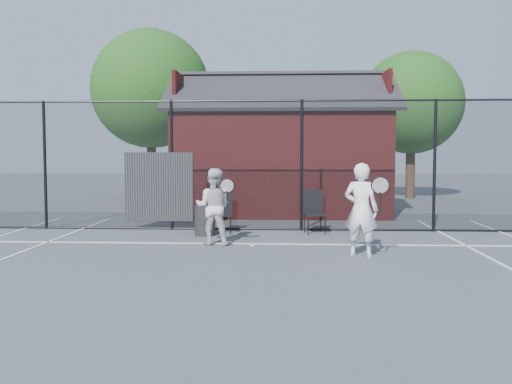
{
  "coord_description": "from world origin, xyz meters",
  "views": [
    {
      "loc": [
        0.65,
        -8.07,
        1.8
      ],
      "look_at": [
        0.12,
        1.95,
        1.1
      ],
      "focal_mm": 40.0,
      "sensor_mm": 36.0,
      "label": 1
    }
  ],
  "objects_px": {
    "chair_left": "(222,213)",
    "waste_bin": "(205,221)",
    "chair_right": "(315,212)",
    "clubhouse": "(281,159)",
    "player_back": "(214,207)",
    "player_front": "(361,210)"
  },
  "relations": [
    {
      "from": "chair_left",
      "to": "waste_bin",
      "type": "xyz_separation_m",
      "value": [
        -0.34,
        -0.37,
        -0.14
      ]
    },
    {
      "from": "chair_left",
      "to": "chair_right",
      "type": "height_order",
      "value": "chair_right"
    },
    {
      "from": "clubhouse",
      "to": "chair_left",
      "type": "relative_size",
      "value": 7.09
    },
    {
      "from": "clubhouse",
      "to": "chair_left",
      "type": "bearing_deg",
      "value": -105.65
    },
    {
      "from": "player_back",
      "to": "chair_right",
      "type": "relative_size",
      "value": 1.57
    },
    {
      "from": "player_front",
      "to": "player_back",
      "type": "distance_m",
      "value": 2.94
    },
    {
      "from": "chair_right",
      "to": "clubhouse",
      "type": "bearing_deg",
      "value": 89.06
    },
    {
      "from": "chair_left",
      "to": "player_front",
      "type": "bearing_deg",
      "value": -50.3
    },
    {
      "from": "chair_right",
      "to": "waste_bin",
      "type": "xyz_separation_m",
      "value": [
        -2.39,
        -0.43,
        -0.15
      ]
    },
    {
      "from": "clubhouse",
      "to": "player_back",
      "type": "distance_m",
      "value": 6.27
    },
    {
      "from": "player_back",
      "to": "chair_right",
      "type": "height_order",
      "value": "player_back"
    },
    {
      "from": "clubhouse",
      "to": "player_front",
      "type": "relative_size",
      "value": 4.01
    },
    {
      "from": "clubhouse",
      "to": "waste_bin",
      "type": "bearing_deg",
      "value": -108.15
    },
    {
      "from": "clubhouse",
      "to": "chair_right",
      "type": "relative_size",
      "value": 6.85
    },
    {
      "from": "chair_left",
      "to": "player_back",
      "type": "bearing_deg",
      "value": -95.23
    },
    {
      "from": "clubhouse",
      "to": "player_front",
      "type": "bearing_deg",
      "value": -78.72
    },
    {
      "from": "chair_left",
      "to": "waste_bin",
      "type": "relative_size",
      "value": 1.42
    },
    {
      "from": "player_back",
      "to": "chair_right",
      "type": "bearing_deg",
      "value": 38.19
    },
    {
      "from": "clubhouse",
      "to": "chair_right",
      "type": "height_order",
      "value": "clubhouse"
    },
    {
      "from": "player_back",
      "to": "waste_bin",
      "type": "relative_size",
      "value": 2.3
    },
    {
      "from": "player_front",
      "to": "clubhouse",
      "type": "bearing_deg",
      "value": 101.28
    },
    {
      "from": "player_front",
      "to": "chair_left",
      "type": "bearing_deg",
      "value": 135.13
    }
  ]
}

